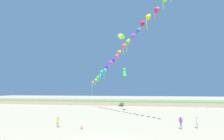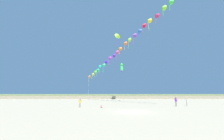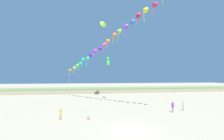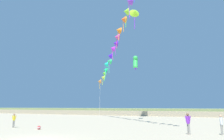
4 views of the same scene
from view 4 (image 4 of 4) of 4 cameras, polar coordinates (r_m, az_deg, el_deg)
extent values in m
cube|color=tan|center=(53.58, 12.52, -11.88)|extent=(120.00, 11.49, 1.19)
cube|color=#7A8E56|center=(53.56, 12.49, -11.06)|extent=(120.00, 9.76, 0.68)
cylinder|color=gray|center=(19.09, 28.97, -14.72)|extent=(0.12, 0.12, 0.82)
cylinder|color=gray|center=(18.95, 28.82, -14.77)|extent=(0.12, 0.12, 0.82)
cylinder|color=white|center=(18.96, 28.71, -12.66)|extent=(0.22, 0.22, 0.58)
cylinder|color=white|center=(19.14, 28.89, -12.48)|extent=(0.15, 0.21, 0.55)
cylinder|color=white|center=(18.79, 28.50, -12.57)|extent=(0.15, 0.21, 0.55)
sphere|color=tan|center=(18.94, 28.60, -11.44)|extent=(0.22, 0.22, 0.22)
cylinder|color=gray|center=(18.17, 20.85, -15.52)|extent=(0.13, 0.13, 0.87)
cylinder|color=gray|center=(18.06, 21.22, -15.53)|extent=(0.13, 0.13, 0.87)
cylinder|color=purple|center=(18.06, 20.88, -13.18)|extent=(0.23, 0.23, 0.62)
cylinder|color=purple|center=(18.19, 20.41, -13.03)|extent=(0.21, 0.20, 0.59)
cylinder|color=purple|center=(17.91, 21.33, -13.02)|extent=(0.21, 0.20, 0.59)
sphere|color=brown|center=(18.03, 20.79, -11.81)|extent=(0.24, 0.24, 0.24)
cylinder|color=gray|center=(24.85, -26.18, -13.70)|extent=(0.11, 0.11, 0.75)
cylinder|color=gray|center=(24.93, -26.44, -13.67)|extent=(0.11, 0.11, 0.75)
cylinder|color=yellow|center=(24.85, -26.19, -12.21)|extent=(0.20, 0.20, 0.53)
cylinder|color=yellow|center=(24.75, -25.85, -12.16)|extent=(0.19, 0.12, 0.51)
cylinder|color=yellow|center=(24.94, -26.51, -12.08)|extent=(0.19, 0.12, 0.51)
sphere|color=#9E7051|center=(24.83, -26.12, -11.36)|extent=(0.20, 0.20, 0.20)
cone|color=orange|center=(45.81, -3.58, -3.28)|extent=(1.24, 1.33, 1.13)
cylinder|color=gold|center=(45.86, -3.63, -4.45)|extent=(0.10, 0.20, 1.40)
cone|color=gold|center=(44.57, -2.63, -2.15)|extent=(1.32, 1.39, 1.19)
cylinder|color=#AFE539|center=(44.59, -2.67, -3.39)|extent=(0.15, 0.18, 1.48)
cone|color=#66D128|center=(43.04, -2.23, -0.95)|extent=(1.31, 1.38, 1.19)
cylinder|color=#4FE539|center=(43.04, -2.28, -2.25)|extent=(0.25, 0.14, 1.49)
cone|color=#14C654|center=(41.61, -1.94, -0.03)|extent=(1.38, 1.42, 1.22)
cylinder|color=#39E5A1|center=(41.58, -1.99, -1.55)|extent=(0.12, 0.12, 1.76)
cone|color=#19D3A8|center=(40.15, -1.79, 1.66)|extent=(1.29, 1.36, 1.16)
cylinder|color=#39E4E5|center=(40.07, -1.85, 0.02)|extent=(0.21, 0.11, 1.84)
cone|color=#21D358|center=(38.65, -0.85, 2.51)|extent=(1.33, 1.33, 1.15)
cylinder|color=#39E597|center=(38.53, -0.90, 0.60)|extent=(0.26, 0.30, 2.12)
cone|color=#491AF2|center=(37.41, -0.59, 4.05)|extent=(1.26, 1.36, 1.17)
cylinder|color=#8739E5|center=(37.32, -0.65, 2.50)|extent=(0.24, 0.23, 1.57)
cone|color=#C629DC|center=(36.12, 0.18, 6.17)|extent=(1.39, 1.42, 1.22)
cylinder|color=#E539D1|center=(35.95, 0.12, 4.34)|extent=(0.21, 0.14, 1.87)
cone|color=#541FC6|center=(34.48, 1.01, 7.61)|extent=(1.26, 1.33, 1.13)
cylinder|color=#9939E5|center=(34.28, 0.95, 5.70)|extent=(0.25, 0.30, 1.86)
cone|color=#D33F98|center=(33.06, 1.39, 9.40)|extent=(1.27, 1.33, 1.13)
cylinder|color=#E53977|center=(32.86, 1.33, 7.57)|extent=(0.16, 0.25, 1.69)
cone|color=orange|center=(32.11, 1.85, 11.28)|extent=(1.35, 1.36, 1.17)
cylinder|color=gold|center=(31.92, 1.78, 9.68)|extent=(0.19, 0.19, 1.36)
cone|color=orange|center=(31.12, 3.31, 14.23)|extent=(1.27, 1.31, 1.12)
cylinder|color=gold|center=(30.82, 3.25, 12.30)|extent=(0.22, 0.17, 1.71)
cone|color=#89DD2D|center=(29.95, 4.06, 16.34)|extent=(1.17, 1.31, 1.10)
cylinder|color=#6AE539|center=(29.53, 4.00, 14.00)|extent=(0.16, 0.11, 2.11)
cone|color=purple|center=(28.53, 5.00, 18.98)|extent=(1.26, 1.33, 1.13)
cylinder|color=#B439E5|center=(28.06, 4.93, 16.60)|extent=(0.13, 0.20, 2.08)
cylinder|color=silver|center=(45.75, -3.50, -8.26)|extent=(0.25, 0.09, 7.81)
cone|color=#9EE827|center=(42.44, 6.44, 16.11)|extent=(2.42, 2.15, 2.15)
cone|color=#802DE5|center=(42.45, 6.44, 16.14)|extent=(1.35, 1.22, 1.20)
cylinder|color=#802DE5|center=(41.59, 6.50, 13.65)|extent=(0.20, 0.26, 3.37)
cylinder|color=#35D753|center=(35.75, 6.72, 2.09)|extent=(1.01, 1.47, 2.05)
sphere|color=#35D753|center=(35.95, 6.69, 3.42)|extent=(0.82, 0.82, 0.82)
cone|color=#6F2DE5|center=(35.54, 6.75, 0.44)|extent=(0.81, 0.81, 0.62)
sphere|color=black|center=(36.00, 6.68, 3.78)|extent=(0.17, 0.17, 0.17)
sphere|color=red|center=(22.02, -20.13, -15.20)|extent=(0.36, 0.36, 0.36)
cylinder|color=white|center=(22.02, -20.13, -15.20)|extent=(0.36, 0.36, 0.09)
camera|label=1|loc=(9.48, -98.42, 21.78)|focal=24.00mm
camera|label=2|loc=(17.17, -104.34, 4.09)|focal=24.00mm
camera|label=3|loc=(16.27, -84.40, 12.27)|focal=24.00mm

